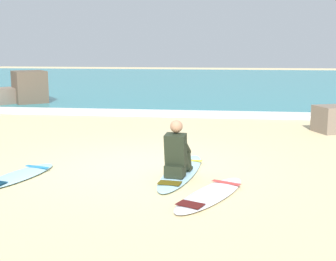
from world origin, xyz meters
The scene contains 9 objects.
ground_plane centered at (0.00, 0.00, 0.00)m, with size 80.00×80.00×0.00m, color beige.
sea centered at (0.00, 20.30, 0.05)m, with size 80.00×28.00×0.10m, color teal.
breaking_foam centered at (0.00, 6.60, 0.06)m, with size 80.00×0.90×0.11m, color white.
surfboard_main centered at (0.78, -0.35, 0.04)m, with size 0.84×2.59×0.08m.
surfer_seated centered at (0.74, -0.68, 0.44)m, with size 0.45×0.74×0.95m.
surfboard_spare_near centered at (-1.96, -0.96, 0.04)m, with size 0.97×1.86×0.08m.
surfboard_spare_far centered at (1.35, -1.54, 0.04)m, with size 1.29×2.05×0.08m.
rock_outcrop_distant centered at (-6.76, 7.82, 0.56)m, with size 3.42×3.19×1.29m.
shoreline_rock centered at (4.28, 4.13, 0.35)m, with size 0.77×0.77×0.69m, color #756656.
Camera 1 is at (1.56, -8.18, 2.23)m, focal length 49.26 mm.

